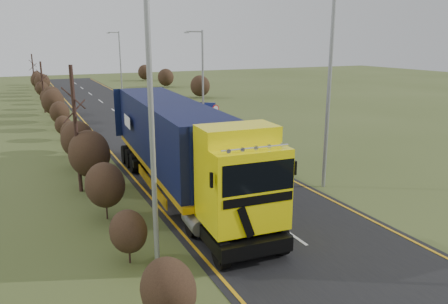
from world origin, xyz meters
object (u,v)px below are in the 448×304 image
lorry (178,143)px  speed_sign (216,113)px  streetlight_near (327,82)px  car_blue_sedan (207,110)px  car_red_hatchback (203,119)px

lorry → speed_sign: lorry is taller
lorry → streetlight_near: 7.60m
car_blue_sedan → speed_sign: 5.12m
speed_sign → car_red_hatchback: bearing=110.3°
streetlight_near → car_blue_sedan: bearing=83.1°
car_blue_sedan → speed_sign: size_ratio=2.28×
speed_sign → streetlight_near: bearing=-94.2°
lorry → streetlight_near: bearing=-13.5°
car_red_hatchback → streetlight_near: bearing=79.0°
car_blue_sedan → speed_sign: speed_sign is taller
lorry → car_blue_sedan: (9.24, 18.28, -1.74)m
speed_sign → car_blue_sedan: bearing=74.9°
lorry → car_blue_sedan: lorry is taller
streetlight_near → speed_sign: 15.93m
car_red_hatchback → car_blue_sedan: bearing=-126.9°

